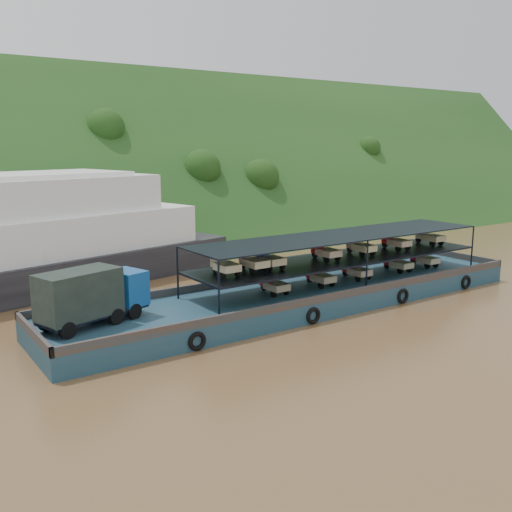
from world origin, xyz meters
TOP-DOWN VIEW (x-y plane):
  - ground at (0.00, 0.00)m, footprint 160.00×160.00m
  - hillside at (0.00, 36.00)m, footprint 140.00×39.60m
  - cargo_barge at (-1.00, 0.25)m, footprint 35.00×7.18m

SIDE VIEW (x-z plane):
  - ground at x=0.00m, z-range 0.00..0.00m
  - hillside at x=0.00m, z-range -19.80..19.80m
  - cargo_barge at x=-1.00m, z-range -1.19..3.35m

